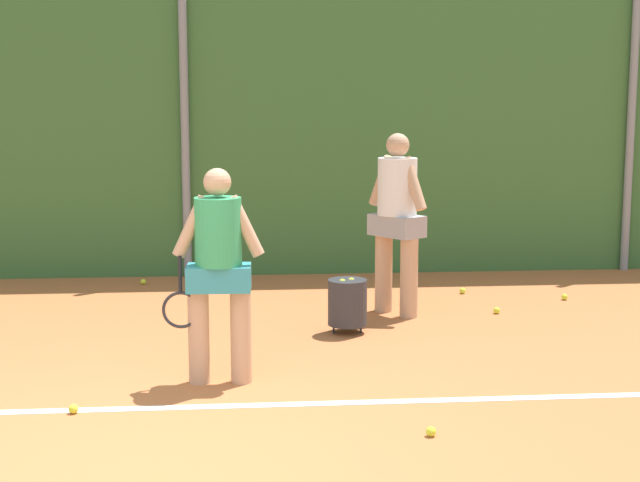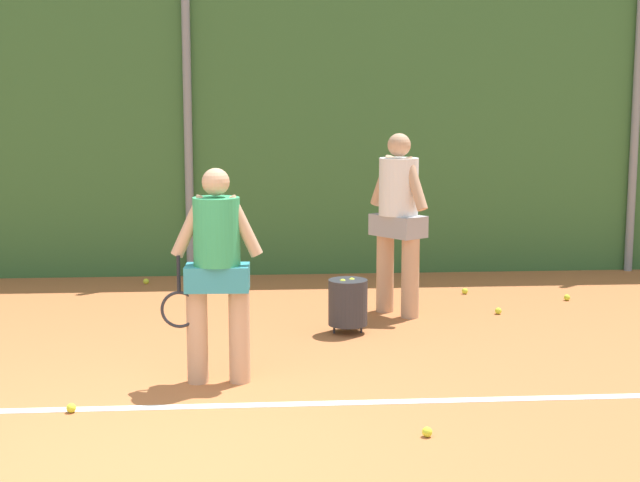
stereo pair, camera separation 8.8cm
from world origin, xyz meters
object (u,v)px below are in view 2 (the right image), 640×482
object	(u,v)px
tennis_ball_0	(427,432)
tennis_ball_1	(146,281)
tennis_ball_3	(71,408)
tennis_ball_6	(498,311)
tennis_ball_5	(567,298)
player_midcourt	(398,214)
ball_hopper	(348,302)
player_foreground_near	(217,264)
tennis_ball_2	(465,291)

from	to	relation	value
tennis_ball_0	tennis_ball_1	distance (m)	5.62
tennis_ball_0	tennis_ball_1	world-z (taller)	same
tennis_ball_0	tennis_ball_3	bearing A→B (deg)	164.81
tennis_ball_6	tennis_ball_5	bearing A→B (deg)	32.17
player_midcourt	tennis_ball_1	size ratio (longest dim) A/B	27.32
tennis_ball_5	tennis_ball_0	bearing A→B (deg)	-120.03
player_midcourt	tennis_ball_3	size ratio (longest dim) A/B	27.32
tennis_ball_0	tennis_ball_6	distance (m)	3.59
tennis_ball_0	tennis_ball_3	world-z (taller)	same
ball_hopper	tennis_ball_5	bearing A→B (deg)	25.87
player_midcourt	tennis_ball_0	world-z (taller)	player_midcourt
player_foreground_near	tennis_ball_1	bearing A→B (deg)	-73.70
tennis_ball_2	tennis_ball_5	size ratio (longest dim) A/B	1.00
ball_hopper	tennis_ball_2	xyz separation A→B (m)	(1.47, 1.61, -0.26)
ball_hopper	tennis_ball_6	distance (m)	1.73
tennis_ball_6	tennis_ball_2	bearing A→B (deg)	96.79
tennis_ball_5	tennis_ball_6	size ratio (longest dim) A/B	1.00
ball_hopper	tennis_ball_5	distance (m)	2.77
player_foreground_near	tennis_ball_2	size ratio (longest dim) A/B	24.79
tennis_ball_2	tennis_ball_6	xyz separation A→B (m)	(0.12, -0.97, 0.00)
player_foreground_near	tennis_ball_2	distance (m)	4.09
player_foreground_near	tennis_ball_1	xyz separation A→B (m)	(-0.96, 3.84, -0.88)
ball_hopper	tennis_ball_2	world-z (taller)	ball_hopper
player_foreground_near	player_midcourt	xyz separation A→B (m)	(1.71, 2.13, 0.10)
player_midcourt	tennis_ball_6	size ratio (longest dim) A/B	27.32
tennis_ball_2	tennis_ball_5	xyz separation A→B (m)	(1.01, -0.41, 0.00)
player_foreground_near	tennis_ball_5	bearing A→B (deg)	-141.90
tennis_ball_2	tennis_ball_3	bearing A→B (deg)	-134.55
tennis_ball_0	tennis_ball_1	xyz separation A→B (m)	(-2.34, 5.11, 0.00)
player_foreground_near	player_midcourt	bearing A→B (deg)	-126.55
tennis_ball_3	player_midcourt	bearing A→B (deg)	45.58
tennis_ball_2	tennis_ball_5	bearing A→B (deg)	-21.99
tennis_ball_0	tennis_ball_2	xyz separation A→B (m)	(1.23, 4.30, 0.00)
ball_hopper	tennis_ball_5	world-z (taller)	ball_hopper
ball_hopper	tennis_ball_1	size ratio (longest dim) A/B	7.78
tennis_ball_5	tennis_ball_6	xyz separation A→B (m)	(-0.90, -0.56, 0.00)
player_foreground_near	tennis_ball_0	xyz separation A→B (m)	(1.37, -1.27, -0.88)
ball_hopper	tennis_ball_0	world-z (taller)	ball_hopper
player_midcourt	tennis_ball_0	bearing A→B (deg)	-41.98
player_foreground_near	tennis_ball_3	world-z (taller)	player_foreground_near
player_midcourt	ball_hopper	distance (m)	1.16
tennis_ball_1	tennis_ball_6	world-z (taller)	same
player_midcourt	tennis_ball_2	world-z (taller)	player_midcourt
player_foreground_near	ball_hopper	bearing A→B (deg)	-126.62
tennis_ball_0	tennis_ball_6	bearing A→B (deg)	67.89
ball_hopper	tennis_ball_0	bearing A→B (deg)	-85.04
ball_hopper	tennis_ball_0	distance (m)	2.71
player_foreground_near	tennis_ball_0	world-z (taller)	player_foreground_near
ball_hopper	tennis_ball_2	size ratio (longest dim) A/B	7.78
tennis_ball_0	tennis_ball_3	xyz separation A→B (m)	(-2.36, 0.64, 0.00)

